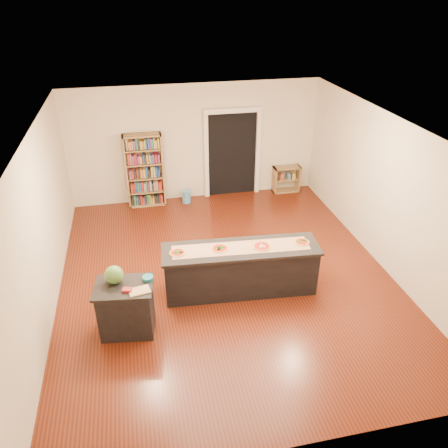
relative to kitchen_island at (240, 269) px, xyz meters
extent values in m
cube|color=beige|center=(-0.15, 0.46, 0.96)|extent=(6.00, 7.00, 2.80)
cube|color=#551F0E|center=(-0.15, 0.46, -0.44)|extent=(6.00, 7.00, 0.01)
cube|color=white|center=(-0.15, 0.46, 2.35)|extent=(6.00, 7.00, 0.01)
cube|color=black|center=(0.75, 3.94, 0.61)|extent=(1.20, 0.02, 2.10)
cube|color=silver|center=(0.10, 3.90, 0.61)|extent=(0.10, 0.08, 2.10)
cube|color=silver|center=(1.40, 3.90, 0.61)|extent=(0.10, 0.08, 2.10)
cube|color=silver|center=(0.75, 3.90, 1.71)|extent=(1.40, 0.08, 0.12)
cube|color=black|center=(0.00, 0.00, -0.03)|extent=(2.60, 0.65, 0.84)
cube|color=black|center=(0.00, 0.00, 0.41)|extent=(2.67, 0.72, 0.05)
cube|color=black|center=(-1.96, -0.62, -0.03)|extent=(0.79, 0.56, 0.82)
cube|color=black|center=(-1.96, -0.62, 0.40)|extent=(0.87, 0.63, 0.04)
cube|color=#977549|center=(-1.41, 3.75, 0.44)|extent=(0.88, 0.31, 1.77)
cube|color=#977549|center=(2.14, 3.76, -0.10)|extent=(0.68, 0.29, 0.68)
cylinder|color=#528DB7|center=(-0.46, 3.66, -0.29)|extent=(0.22, 0.22, 0.32)
cube|color=#A27C54|center=(0.00, 0.01, 0.44)|extent=(2.35, 0.59, 0.00)
sphere|color=#144214|center=(-2.07, -0.50, 0.56)|extent=(0.28, 0.28, 0.28)
cube|color=tan|center=(-1.72, -0.80, 0.43)|extent=(0.34, 0.25, 0.02)
cube|color=maroon|center=(-1.90, -0.76, 0.44)|extent=(0.16, 0.13, 0.05)
cylinder|color=#195966|center=(-1.59, -0.54, 0.45)|extent=(0.17, 0.17, 0.06)
cylinder|color=#B48045|center=(-1.07, 0.06, 0.45)|extent=(0.28, 0.28, 0.02)
cylinder|color=#A5190C|center=(-1.07, 0.06, 0.46)|extent=(0.23, 0.23, 0.00)
cylinder|color=#B48045|center=(-0.35, 0.04, 0.45)|extent=(0.29, 0.29, 0.02)
cylinder|color=#A5190C|center=(-0.35, 0.04, 0.46)|extent=(0.24, 0.24, 0.00)
cylinder|color=#B48045|center=(0.35, -0.04, 0.45)|extent=(0.31, 0.31, 0.02)
cylinder|color=#A5190C|center=(0.35, -0.04, 0.46)|extent=(0.25, 0.25, 0.00)
cylinder|color=#B48045|center=(1.07, -0.05, 0.45)|extent=(0.25, 0.25, 0.02)
cylinder|color=#A5190C|center=(1.07, -0.05, 0.46)|extent=(0.21, 0.21, 0.00)
camera|label=1|loc=(-1.57, -6.00, 4.41)|focal=35.00mm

